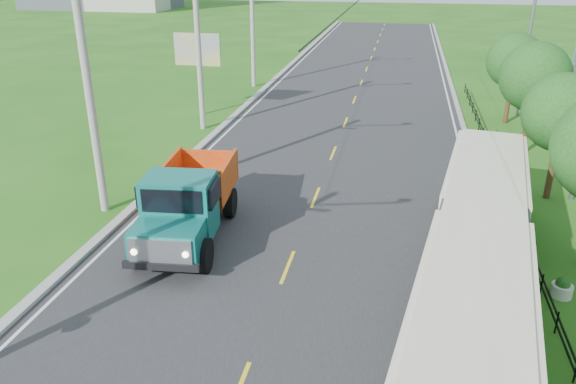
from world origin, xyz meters
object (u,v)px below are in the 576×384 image
(pole_near, at_px, (89,87))
(bus, at_px, (478,252))
(dump_truck, at_px, (187,199))
(pole_far, at_px, (253,20))
(planter_mid, at_px, (518,189))
(tree_fifth, at_px, (535,80))
(planter_near, at_px, (562,288))
(pole_mid, at_px, (199,42))
(tree_back, at_px, (515,63))
(streetlight_far, at_px, (526,38))
(planter_far, at_px, (494,136))
(billboard_left, at_px, (198,55))
(tree_fourth, at_px, (562,116))

(pole_near, distance_m, bus, 15.02)
(bus, xyz_separation_m, dump_truck, (-9.80, 2.49, -0.28))
(pole_far, relative_size, planter_mid, 14.93)
(tree_fifth, bearing_deg, planter_near, -95.08)
(planter_mid, xyz_separation_m, bus, (-2.79, -9.11, 1.57))
(bus, distance_m, dump_truck, 10.12)
(pole_near, bearing_deg, dump_truck, -20.66)
(pole_mid, relative_size, tree_fifth, 1.72)
(tree_back, xyz_separation_m, planter_mid, (-1.26, -12.14, -3.37))
(pole_far, distance_m, dump_truck, 26.20)
(pole_far, relative_size, streetlight_far, 1.10)
(pole_mid, height_order, dump_truck, pole_mid)
(planter_far, bearing_deg, planter_mid, -90.00)
(planter_near, height_order, bus, bus)
(pole_near, distance_m, billboard_left, 15.10)
(pole_far, relative_size, tree_back, 1.82)
(planter_far, bearing_deg, tree_back, 73.12)
(pole_mid, xyz_separation_m, pole_far, (0.00, 12.00, 0.00))
(pole_far, bearing_deg, dump_truck, -80.52)
(bus, relative_size, dump_truck, 2.37)
(pole_far, bearing_deg, tree_fourth, -46.15)
(streetlight_far, relative_size, planter_far, 13.54)
(tree_fourth, relative_size, tree_back, 0.98)
(tree_fourth, bearing_deg, dump_truck, -154.00)
(bus, height_order, dump_truck, bus)
(planter_near, bearing_deg, planter_mid, 90.00)
(billboard_left, distance_m, dump_truck, 17.65)
(streetlight_far, relative_size, planter_mid, 13.54)
(tree_back, height_order, streetlight_far, streetlight_far)
(tree_fourth, relative_size, planter_far, 8.06)
(pole_near, bearing_deg, tree_fourth, 15.84)
(tree_back, bearing_deg, planter_near, -93.57)
(planter_near, bearing_deg, pole_mid, 138.35)
(pole_near, distance_m, tree_fourth, 18.89)
(tree_fourth, relative_size, billboard_left, 1.04)
(tree_back, relative_size, planter_far, 8.21)
(billboard_left, relative_size, bus, 0.32)
(tree_fourth, height_order, dump_truck, tree_fourth)
(bus, bearing_deg, billboard_left, 137.25)
(tree_fourth, xyz_separation_m, planter_near, (-1.26, -8.14, -3.30))
(tree_fourth, bearing_deg, tree_fifth, 90.00)
(tree_fifth, height_order, planter_near, tree_fifth)
(pole_mid, relative_size, tree_back, 1.82)
(pole_near, relative_size, planter_near, 14.93)
(pole_far, xyz_separation_m, tree_back, (18.12, -6.86, -1.44))
(streetlight_far, bearing_deg, billboard_left, -168.77)
(billboard_left, bearing_deg, planter_far, -6.31)
(planter_near, distance_m, planter_far, 16.00)
(planter_mid, distance_m, dump_truck, 14.28)
(pole_mid, bearing_deg, dump_truck, -72.56)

